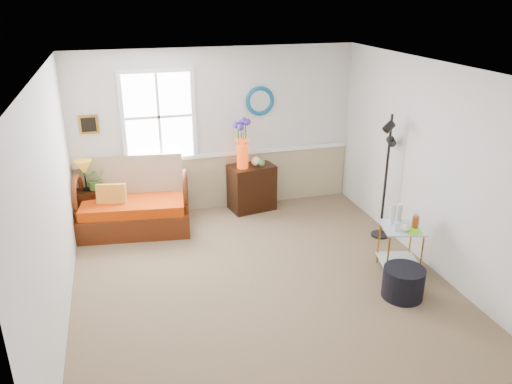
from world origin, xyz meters
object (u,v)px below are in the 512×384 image
object	(u,v)px
cabinet	(252,187)
side_table	(400,249)
ottoman	(403,283)
lamp_stand	(90,209)
loveseat	(133,197)
floor_lamp	(386,178)

from	to	relation	value
cabinet	side_table	size ratio (longest dim) A/B	1.20
cabinet	ottoman	bearing A→B (deg)	-80.99
cabinet	lamp_stand	bearing A→B (deg)	169.05
loveseat	side_table	xyz separation A→B (m)	(3.18, -2.17, -0.21)
ottoman	side_table	bearing A→B (deg)	64.50
floor_lamp	ottoman	bearing A→B (deg)	-122.81
cabinet	loveseat	bearing A→B (deg)	177.73
loveseat	side_table	bearing A→B (deg)	-26.55
ottoman	cabinet	bearing A→B (deg)	109.06
lamp_stand	ottoman	size ratio (longest dim) A/B	1.21
lamp_stand	side_table	bearing A→B (deg)	-32.82
side_table	floor_lamp	bearing A→B (deg)	73.64
lamp_stand	cabinet	distance (m)	2.55
loveseat	cabinet	bearing A→B (deg)	15.54
side_table	lamp_stand	bearing A→B (deg)	147.18
loveseat	lamp_stand	xyz separation A→B (m)	(-0.65, 0.30, -0.24)
cabinet	side_table	world-z (taller)	cabinet
loveseat	ottoman	world-z (taller)	loveseat
loveseat	side_table	distance (m)	3.86
lamp_stand	cabinet	world-z (taller)	cabinet
lamp_stand	cabinet	xyz separation A→B (m)	(2.55, -0.04, 0.09)
lamp_stand	cabinet	bearing A→B (deg)	-0.90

